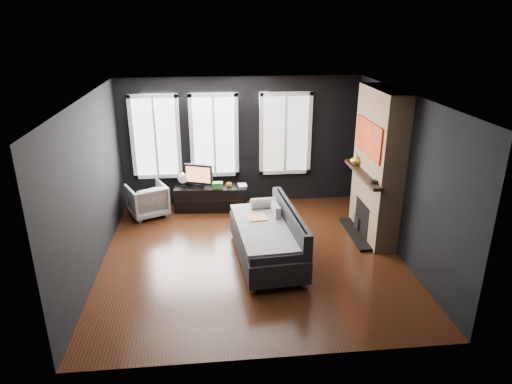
{
  "coord_description": "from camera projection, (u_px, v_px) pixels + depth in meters",
  "views": [
    {
      "loc": [
        -0.65,
        -6.83,
        3.82
      ],
      "look_at": [
        0.1,
        0.3,
        1.05
      ],
      "focal_mm": 32.0,
      "sensor_mm": 36.0,
      "label": 1
    }
  ],
  "objects": [
    {
      "name": "fireplace",
      "position": [
        378.0,
        166.0,
        8.07
      ],
      "size": [
        0.7,
        1.62,
        2.7
      ],
      "primitive_type": null,
      "color": "#93724C",
      "rests_on": "floor"
    },
    {
      "name": "monitor",
      "position": [
        199.0,
        174.0,
        9.37
      ],
      "size": [
        0.62,
        0.34,
        0.54
      ],
      "primitive_type": null,
      "rotation": [
        0.0,
        0.0,
        -0.36
      ],
      "color": "black",
      "rests_on": "media_console"
    },
    {
      "name": "mantel_vase",
      "position": [
        356.0,
        160.0,
        8.47
      ],
      "size": [
        0.23,
        0.24,
        0.2
      ],
      "primitive_type": "imported",
      "rotation": [
        0.0,
        0.0,
        0.14
      ],
      "color": "gold",
      "rests_on": "fireplace"
    },
    {
      "name": "stripe_pillow",
      "position": [
        276.0,
        214.0,
        7.8
      ],
      "size": [
        0.12,
        0.38,
        0.37
      ],
      "primitive_type": "cube",
      "rotation": [
        0.0,
        0.0,
        0.09
      ],
      "color": "gray",
      "rests_on": "sofa"
    },
    {
      "name": "mantel_clock",
      "position": [
        374.0,
        182.0,
        7.57
      ],
      "size": [
        0.15,
        0.15,
        0.04
      ],
      "primitive_type": "cylinder",
      "rotation": [
        0.0,
        0.0,
        0.24
      ],
      "color": "black",
      "rests_on": "fireplace"
    },
    {
      "name": "desk_fan",
      "position": [
        183.0,
        180.0,
        9.4
      ],
      "size": [
        0.28,
        0.28,
        0.31
      ],
      "primitive_type": null,
      "rotation": [
        0.0,
        0.0,
        -0.41
      ],
      "color": "#9D9D9D",
      "rests_on": "media_console"
    },
    {
      "name": "wall_back",
      "position": [
        240.0,
        142.0,
        9.61
      ],
      "size": [
        5.0,
        0.02,
        2.7
      ],
      "primitive_type": "cube",
      "color": "black",
      "rests_on": "ground"
    },
    {
      "name": "mug",
      "position": [
        229.0,
        184.0,
        9.45
      ],
      "size": [
        0.11,
        0.09,
        0.11
      ],
      "primitive_type": "imported",
      "rotation": [
        0.0,
        0.0,
        -0.01
      ],
      "color": "orange",
      "rests_on": "media_console"
    },
    {
      "name": "media_console",
      "position": [
        211.0,
        198.0,
        9.57
      ],
      "size": [
        1.52,
        0.58,
        0.51
      ],
      "primitive_type": null,
      "rotation": [
        0.0,
        0.0,
        -0.08
      ],
      "color": "black",
      "rests_on": "floor"
    },
    {
      "name": "wall_right",
      "position": [
        402.0,
        176.0,
        7.53
      ],
      "size": [
        0.02,
        5.0,
        2.7
      ],
      "primitive_type": "cube",
      "color": "black",
      "rests_on": "ground"
    },
    {
      "name": "storage_box",
      "position": [
        217.0,
        185.0,
        9.38
      ],
      "size": [
        0.22,
        0.14,
        0.12
      ],
      "primitive_type": "cube",
      "rotation": [
        0.0,
        0.0,
        0.02
      ],
      "color": "#3A7D38",
      "rests_on": "media_console"
    },
    {
      "name": "wall_left",
      "position": [
        91.0,
        187.0,
        7.05
      ],
      "size": [
        0.02,
        5.0,
        2.7
      ],
      "primitive_type": "cube",
      "color": "black",
      "rests_on": "ground"
    },
    {
      "name": "book",
      "position": [
        238.0,
        180.0,
        9.48
      ],
      "size": [
        0.18,
        0.03,
        0.24
      ],
      "primitive_type": "imported",
      "rotation": [
        0.0,
        0.0,
        0.06
      ],
      "color": "beige",
      "rests_on": "media_console"
    },
    {
      "name": "sofa",
      "position": [
        266.0,
        235.0,
        7.51
      ],
      "size": [
        1.21,
        2.18,
        0.9
      ],
      "primitive_type": null,
      "rotation": [
        0.0,
        0.0,
        0.08
      ],
      "color": "#242426",
      "rests_on": "floor"
    },
    {
      "name": "floor",
      "position": [
        252.0,
        256.0,
        7.78
      ],
      "size": [
        5.0,
        5.0,
        0.0
      ],
      "primitive_type": "plane",
      "color": "black",
      "rests_on": "ground"
    },
    {
      "name": "ceiling",
      "position": [
        251.0,
        96.0,
        6.8
      ],
      "size": [
        5.0,
        5.0,
        0.0
      ],
      "primitive_type": "plane",
      "color": "white",
      "rests_on": "ground"
    },
    {
      "name": "windows",
      "position": [
        218.0,
        93.0,
        9.16
      ],
      "size": [
        4.0,
        0.16,
        1.76
      ],
      "primitive_type": null,
      "color": "white",
      "rests_on": "wall_back"
    },
    {
      "name": "armchair",
      "position": [
        147.0,
        199.0,
        9.23
      ],
      "size": [
        0.93,
        0.91,
        0.73
      ],
      "primitive_type": "imported",
      "rotation": [
        0.0,
        0.0,
        -2.71
      ],
      "color": "silver",
      "rests_on": "floor"
    }
  ]
}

